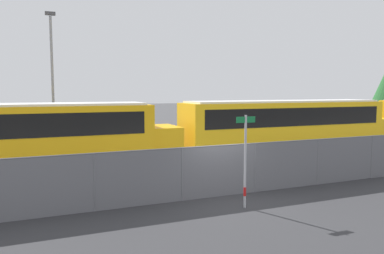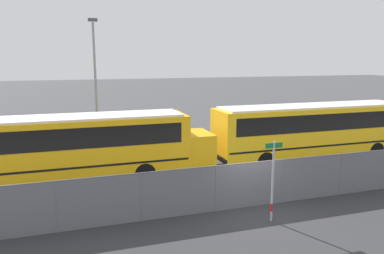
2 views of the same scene
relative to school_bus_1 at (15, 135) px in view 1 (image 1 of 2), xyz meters
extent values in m
plane|color=#424244|center=(7.05, -5.44, -2.00)|extent=(200.00, 200.00, 0.00)
cube|color=#9EA0A5|center=(7.05, -5.44, -1.05)|extent=(69.36, 0.03, 1.90)
cube|color=slate|center=(7.05, -5.45, -1.05)|extent=(69.36, 0.01, 1.90)
cylinder|color=slate|center=(7.05, -5.44, -0.10)|extent=(69.36, 0.05, 0.05)
cylinder|color=slate|center=(2.53, -5.44, -1.05)|extent=(0.07, 0.07, 1.90)
cylinder|color=slate|center=(5.55, -5.44, -1.05)|extent=(0.07, 0.07, 1.90)
cylinder|color=slate|center=(8.56, -5.44, -1.05)|extent=(0.07, 0.07, 1.90)
cylinder|color=slate|center=(11.58, -5.44, -1.05)|extent=(0.07, 0.07, 1.90)
cylinder|color=slate|center=(14.59, -5.44, -1.05)|extent=(0.07, 0.07, 1.90)
cube|color=#EDA80F|center=(-0.30, 0.00, -0.11)|extent=(12.28, 2.56, 2.73)
cube|color=black|center=(-0.30, 0.00, 0.49)|extent=(11.30, 2.60, 0.98)
cube|color=black|center=(-0.30, 0.00, -0.87)|extent=(12.04, 2.59, 0.10)
cube|color=#EDA80F|center=(6.57, 0.00, -0.66)|extent=(1.47, 2.35, 1.64)
cube|color=silver|center=(-0.30, 0.00, 1.31)|extent=(11.67, 2.30, 0.10)
cylinder|color=black|center=(3.50, 1.16, -1.48)|extent=(1.04, 0.28, 1.04)
cylinder|color=black|center=(3.50, -1.16, -1.48)|extent=(1.04, 0.28, 1.04)
cube|color=yellow|center=(14.05, 0.15, -0.11)|extent=(12.28, 2.56, 2.73)
cube|color=black|center=(14.05, 0.15, 0.49)|extent=(11.30, 2.60, 0.98)
cube|color=black|center=(14.05, 0.15, -0.87)|extent=(12.04, 2.59, 0.10)
cube|color=yellow|center=(20.93, 0.15, -0.66)|extent=(1.47, 2.35, 1.64)
cube|color=black|center=(7.86, 0.15, -1.33)|extent=(0.12, 2.56, 0.24)
cube|color=silver|center=(14.05, 0.15, 1.31)|extent=(11.67, 2.30, 0.10)
cylinder|color=black|center=(17.86, 1.30, -1.48)|extent=(1.04, 0.28, 1.04)
cylinder|color=black|center=(17.86, -1.01, -1.48)|extent=(1.04, 0.28, 1.04)
cylinder|color=black|center=(10.24, 1.30, -1.48)|extent=(1.04, 0.28, 1.04)
cylinder|color=black|center=(10.24, -1.01, -1.48)|extent=(1.04, 0.28, 1.04)
cylinder|color=#B7B7BC|center=(7.21, -6.97, -0.44)|extent=(0.08, 0.08, 3.10)
cylinder|color=red|center=(7.21, -6.97, -1.45)|extent=(0.09, 0.09, 0.30)
cube|color=#147238|center=(7.21, -6.97, 0.96)|extent=(0.70, 0.02, 0.20)
cylinder|color=gray|center=(1.86, 7.06, 2.20)|extent=(0.16, 0.16, 8.39)
cube|color=#47474C|center=(1.86, 7.06, 6.55)|extent=(0.60, 0.24, 0.20)
camera|label=1|loc=(0.91, -17.54, 1.89)|focal=35.00mm
camera|label=2|loc=(0.21, -18.71, 4.10)|focal=35.00mm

